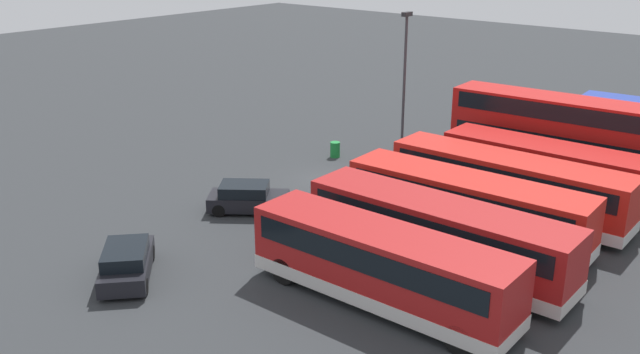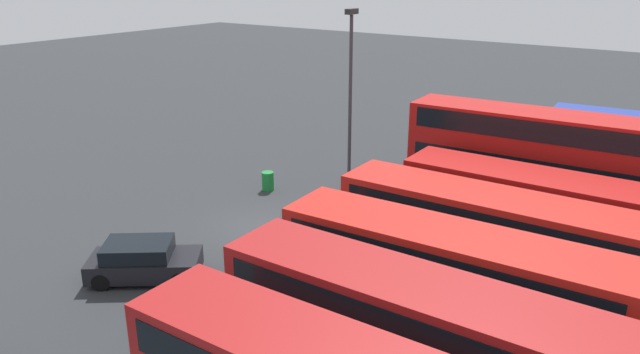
{
  "view_description": "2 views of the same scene",
  "coord_description": "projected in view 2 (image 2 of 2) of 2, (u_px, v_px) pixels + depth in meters",
  "views": [
    {
      "loc": [
        27.94,
        23.04,
        13.28
      ],
      "look_at": [
        2.61,
        1.63,
        1.37
      ],
      "focal_mm": 38.97,
      "sensor_mm": 36.0,
      "label": 1
    },
    {
      "loc": [
        18.03,
        15.97,
        10.75
      ],
      "look_at": [
        -2.81,
        1.33,
        1.74
      ],
      "focal_mm": 33.84,
      "sensor_mm": 36.0,
      "label": 2
    }
  ],
  "objects": [
    {
      "name": "car_hatchback_silver",
      "position": [
        143.0,
        261.0,
        21.62
      ],
      "size": [
        3.81,
        4.2,
        1.43
      ],
      "color": "black",
      "rests_on": "ground"
    },
    {
      "name": "waste_bin_yellow",
      "position": [
        268.0,
        181.0,
        30.22
      ],
      "size": [
        0.6,
        0.6,
        0.95
      ],
      "primitive_type": "cylinder",
      "color": "#197F33",
      "rests_on": "ground"
    },
    {
      "name": "bus_single_deck_second",
      "position": [
        535.0,
        206.0,
        24.09
      ],
      "size": [
        2.84,
        10.68,
        2.95
      ],
      "color": "#B71411",
      "rests_on": "ground"
    },
    {
      "name": "bus_single_deck_third",
      "position": [
        495.0,
        230.0,
        21.91
      ],
      "size": [
        2.89,
        11.82,
        2.95
      ],
      "color": "red",
      "rests_on": "ground"
    },
    {
      "name": "lamp_post_tall",
      "position": [
        350.0,
        93.0,
        27.84
      ],
      "size": [
        0.7,
        0.3,
        8.9
      ],
      "color": "#38383D",
      "rests_on": "ground"
    },
    {
      "name": "bus_double_decker_near_end",
      "position": [
        540.0,
        158.0,
        27.36
      ],
      "size": [
        3.3,
        12.09,
        4.55
      ],
      "color": "#B71411",
      "rests_on": "ground"
    },
    {
      "name": "box_truck_blue",
      "position": [
        586.0,
        136.0,
        33.51
      ],
      "size": [
        3.08,
        7.67,
        3.2
      ],
      "color": "navy",
      "rests_on": "ground"
    },
    {
      "name": "bus_single_deck_fifth",
      "position": [
        416.0,
        326.0,
        16.09
      ],
      "size": [
        2.78,
        11.46,
        2.95
      ],
      "color": "#A51919",
      "rests_on": "ground"
    },
    {
      "name": "ground_plane",
      "position": [
        258.0,
        226.0,
        26.15
      ],
      "size": [
        140.0,
        140.0,
        0.0
      ],
      "primitive_type": "plane",
      "color": "#2D3033"
    },
    {
      "name": "bus_single_deck_fourth",
      "position": [
        448.0,
        270.0,
        19.04
      ],
      "size": [
        3.11,
        11.25,
        2.95
      ],
      "color": "red",
      "rests_on": "ground"
    }
  ]
}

